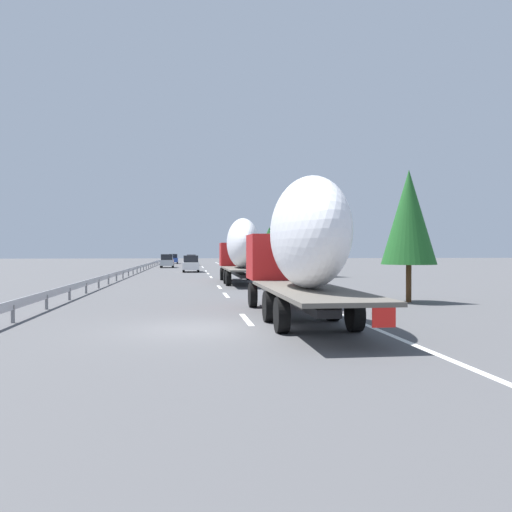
% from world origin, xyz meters
% --- Properties ---
extents(ground_plane, '(260.00, 260.00, 0.00)m').
position_xyz_m(ground_plane, '(40.00, 0.00, 0.00)').
color(ground_plane, '#4C4C4F').
extents(lane_stripe_0, '(3.20, 0.20, 0.01)m').
position_xyz_m(lane_stripe_0, '(2.00, -1.80, 0.00)').
color(lane_stripe_0, white).
rests_on(lane_stripe_0, ground_plane).
extents(lane_stripe_1, '(3.20, 0.20, 0.01)m').
position_xyz_m(lane_stripe_1, '(12.21, -1.80, 0.00)').
color(lane_stripe_1, white).
rests_on(lane_stripe_1, ground_plane).
extents(lane_stripe_2, '(3.20, 0.20, 0.01)m').
position_xyz_m(lane_stripe_2, '(18.66, -1.80, 0.00)').
color(lane_stripe_2, white).
rests_on(lane_stripe_2, ground_plane).
extents(lane_stripe_3, '(3.20, 0.20, 0.01)m').
position_xyz_m(lane_stripe_3, '(32.45, -1.80, 0.00)').
color(lane_stripe_3, white).
rests_on(lane_stripe_3, ground_plane).
extents(lane_stripe_4, '(3.20, 0.20, 0.01)m').
position_xyz_m(lane_stripe_4, '(40.34, -1.80, 0.00)').
color(lane_stripe_4, white).
rests_on(lane_stripe_4, ground_plane).
extents(lane_stripe_5, '(3.20, 0.20, 0.01)m').
position_xyz_m(lane_stripe_5, '(47.74, -1.80, 0.00)').
color(lane_stripe_5, white).
rests_on(lane_stripe_5, ground_plane).
extents(lane_stripe_6, '(3.20, 0.20, 0.01)m').
position_xyz_m(lane_stripe_6, '(61.81, -1.80, 0.00)').
color(lane_stripe_6, white).
rests_on(lane_stripe_6, ground_plane).
extents(lane_stripe_7, '(3.20, 0.20, 0.01)m').
position_xyz_m(lane_stripe_7, '(66.86, -1.80, 0.00)').
color(lane_stripe_7, white).
rests_on(lane_stripe_7, ground_plane).
extents(edge_line_right, '(110.00, 0.20, 0.01)m').
position_xyz_m(edge_line_right, '(45.00, -5.50, 0.00)').
color(edge_line_right, white).
rests_on(edge_line_right, ground_plane).
extents(truck_lead, '(13.12, 2.55, 4.77)m').
position_xyz_m(truck_lead, '(22.16, -3.60, 2.67)').
color(truck_lead, '#B21919').
rests_on(truck_lead, ground_plane).
extents(truck_trailing, '(12.90, 2.55, 4.76)m').
position_xyz_m(truck_trailing, '(1.39, -3.60, 2.64)').
color(truck_trailing, '#B21919').
rests_on(truck_trailing, ground_plane).
extents(car_white_van, '(4.74, 1.89, 1.93)m').
position_xyz_m(car_white_van, '(44.93, 0.04, 0.97)').
color(car_white_van, white).
rests_on(car_white_van, ground_plane).
extents(car_red_compact, '(4.07, 1.73, 1.86)m').
position_xyz_m(car_red_compact, '(74.53, -0.10, 0.94)').
color(car_red_compact, red).
rests_on(car_red_compact, ground_plane).
extents(car_blue_sedan, '(4.59, 1.82, 1.91)m').
position_xyz_m(car_blue_sedan, '(87.36, 3.40, 0.96)').
color(car_blue_sedan, '#28479E').
rests_on(car_blue_sedan, ground_plane).
extents(car_silver_hatch, '(4.80, 1.90, 1.99)m').
position_xyz_m(car_silver_hatch, '(61.98, 3.51, 0.99)').
color(car_silver_hatch, '#ADB2B7').
rests_on(car_silver_hatch, ground_plane).
extents(road_sign, '(0.10, 0.90, 3.50)m').
position_xyz_m(road_sign, '(37.96, -6.70, 2.40)').
color(road_sign, gray).
rests_on(road_sign, ground_plane).
extents(tree_0, '(3.83, 3.83, 6.08)m').
position_xyz_m(tree_0, '(61.09, -11.73, 4.01)').
color(tree_0, '#472D19').
rests_on(tree_0, ground_plane).
extents(tree_1, '(3.27, 3.27, 6.13)m').
position_xyz_m(tree_1, '(31.74, -11.86, 3.83)').
color(tree_1, '#472D19').
rests_on(tree_1, ground_plane).
extents(tree_2, '(2.56, 2.56, 6.21)m').
position_xyz_m(tree_2, '(7.20, -10.02, 3.98)').
color(tree_2, '#472D19').
rests_on(tree_2, ground_plane).
extents(tree_3, '(2.45, 2.45, 5.95)m').
position_xyz_m(tree_3, '(77.57, -10.54, 3.87)').
color(tree_3, '#472D19').
rests_on(tree_3, ground_plane).
extents(guardrail_median, '(94.00, 0.10, 0.76)m').
position_xyz_m(guardrail_median, '(43.00, 6.00, 0.58)').
color(guardrail_median, '#9EA0A5').
rests_on(guardrail_median, ground_plane).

